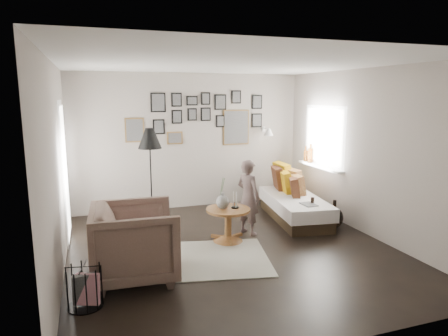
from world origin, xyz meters
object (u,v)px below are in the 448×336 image
object	(u,v)px
floor_lamp	(150,142)
demijohn_large	(312,216)
vase	(223,199)
armchair	(135,242)
demijohn_small	(334,217)
pedestal_table	(228,226)
magazine_basket	(85,287)
child	(248,197)
daybed	(292,202)

from	to	relation	value
floor_lamp	demijohn_large	xyz separation A→B (m)	(2.50, -0.95, -1.23)
vase	floor_lamp	world-z (taller)	floor_lamp
armchair	demijohn_small	size ratio (longest dim) A/B	2.11
pedestal_table	magazine_basket	distance (m)	2.42
vase	armchair	distance (m)	1.61
vase	floor_lamp	xyz separation A→B (m)	(-0.89, 1.08, 0.77)
armchair	demijohn_large	bearing A→B (deg)	-69.17
magazine_basket	pedestal_table	bearing A→B (deg)	32.22
pedestal_table	magazine_basket	size ratio (longest dim) A/B	1.49
demijohn_large	floor_lamp	bearing A→B (deg)	159.30
vase	demijohn_small	bearing A→B (deg)	0.29
armchair	demijohn_large	size ratio (longest dim) A/B	1.92
child	vase	bearing A→B (deg)	87.87
floor_lamp	magazine_basket	world-z (taller)	floor_lamp
floor_lamp	demijohn_large	distance (m)	2.94
pedestal_table	child	distance (m)	0.61
demijohn_large	child	world-z (taller)	child
pedestal_table	daybed	distance (m)	1.67
vase	demijohn_large	distance (m)	1.68
pedestal_table	vase	world-z (taller)	vase
daybed	armchair	world-z (taller)	armchair
floor_lamp	demijohn_small	world-z (taller)	floor_lamp
vase	magazine_basket	size ratio (longest dim) A/B	1.06
armchair	demijohn_small	bearing A→B (deg)	-72.81
armchair	magazine_basket	world-z (taller)	armchair
pedestal_table	floor_lamp	distance (m)	1.89
daybed	armchair	bearing A→B (deg)	-144.46
vase	pedestal_table	bearing A→B (deg)	-14.04
magazine_basket	demijohn_large	distance (m)	3.86
armchair	magazine_basket	bearing A→B (deg)	134.27
armchair	demijohn_large	world-z (taller)	armchair
demijohn_small	pedestal_table	bearing A→B (deg)	-179.09
pedestal_table	demijohn_small	distance (m)	1.89
armchair	child	size ratio (longest dim) A/B	0.84
demijohn_large	demijohn_small	world-z (taller)	demijohn_large
armchair	child	bearing A→B (deg)	-57.94
pedestal_table	floor_lamp	bearing A→B (deg)	131.47
magazine_basket	child	world-z (taller)	child
demijohn_small	child	distance (m)	1.53
floor_lamp	demijohn_large	world-z (taller)	floor_lamp
child	daybed	bearing A→B (deg)	-90.50
pedestal_table	floor_lamp	xyz separation A→B (m)	(-0.97, 1.10, 1.19)
vase	magazine_basket	distance (m)	2.40
armchair	demijohn_small	distance (m)	3.45
vase	armchair	bearing A→B (deg)	-149.75
demijohn_small	child	xyz separation A→B (m)	(-1.46, 0.21, 0.42)
pedestal_table	armchair	distance (m)	1.67
daybed	pedestal_table	bearing A→B (deg)	-145.30
pedestal_table	daybed	xyz separation A→B (m)	(1.49, 0.75, 0.05)
vase	daybed	distance (m)	1.77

